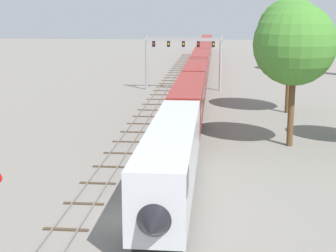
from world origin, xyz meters
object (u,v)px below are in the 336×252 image
(trackside_tree_left, at_px, (295,44))
(trackside_tree_mid, at_px, (291,32))
(passenger_train, at_px, (201,64))
(signal_gantry, at_px, (183,50))

(trackside_tree_left, xyz_separation_m, trackside_tree_mid, (1.89, 16.05, 0.45))
(passenger_train, bearing_deg, signal_gantry, -98.19)
(signal_gantry, height_order, trackside_tree_mid, trackside_tree_mid)
(signal_gantry, distance_m, trackside_tree_mid, 22.25)
(passenger_train, xyz_separation_m, signal_gantry, (-2.25, -15.63, 3.58))
(passenger_train, relative_size, signal_gantry, 12.10)
(signal_gantry, height_order, trackside_tree_left, trackside_tree_left)
(passenger_train, height_order, trackside_tree_left, trackside_tree_left)
(passenger_train, distance_m, trackside_tree_left, 50.19)
(passenger_train, height_order, signal_gantry, signal_gantry)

